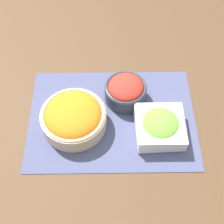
% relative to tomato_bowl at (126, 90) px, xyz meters
% --- Properties ---
extents(ground_plane, '(3.00, 3.00, 0.00)m').
position_rel_tomato_bowl_xyz_m(ground_plane, '(0.04, 0.08, -0.04)').
color(ground_plane, '#513823').
extents(placemat, '(0.52, 0.37, 0.00)m').
position_rel_tomato_bowl_xyz_m(placemat, '(0.04, 0.08, -0.04)').
color(placemat, '#474C70').
rests_on(placemat, ground_plane).
extents(tomato_bowl, '(0.13, 0.13, 0.08)m').
position_rel_tomato_bowl_xyz_m(tomato_bowl, '(0.00, 0.00, 0.00)').
color(tomato_bowl, '#333842').
rests_on(tomato_bowl, placemat).
extents(carrot_bowl, '(0.20, 0.20, 0.09)m').
position_rel_tomato_bowl_xyz_m(carrot_bowl, '(0.16, 0.10, 0.00)').
color(carrot_bowl, '#C6B28E').
rests_on(carrot_bowl, placemat).
extents(lettuce_bowl, '(0.15, 0.15, 0.07)m').
position_rel_tomato_bowl_xyz_m(lettuce_bowl, '(-0.10, 0.13, -0.01)').
color(lettuce_bowl, white).
rests_on(lettuce_bowl, placemat).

